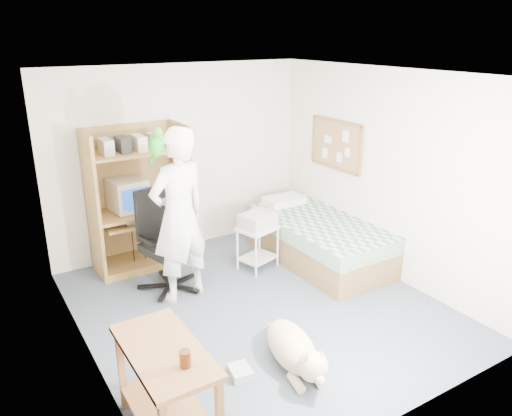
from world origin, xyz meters
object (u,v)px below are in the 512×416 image
Objects in this scene: computer_hutch at (139,204)px; side_desk at (166,379)px; person at (179,216)px; printer_cart at (258,241)px; office_chair at (166,254)px; bed at (318,240)px; dog at (294,349)px.

side_desk is at bearing -106.14° from computer_hutch.
person reaches higher than side_desk.
computer_hutch reaches higher than side_desk.
person is at bearing 172.92° from printer_cart.
office_chair is at bearing -91.94° from person.
person is at bearing 178.63° from bed.
bed is at bearing 57.72° from dog.
computer_hutch is at bearing 77.90° from office_chair.
computer_hutch is 2.89m from dog.
side_desk is 0.51× the size of person.
person reaches higher than bed.
person is 3.49× the size of printer_cart.
dog is 2.01× the size of printer_cart.
person is at bearing -91.94° from office_chair.
computer_hutch is 3.08m from side_desk.
person is at bearing 63.28° from side_desk.
person is 1.74× the size of dog.
computer_hutch is 3.20× the size of printer_cart.
bed reaches higher than printer_cart.
computer_hutch is 1.09m from person.
side_desk is (-2.85, -1.82, 0.21)m from bed.
dog is (-1.58, -1.67, -0.10)m from bed.
office_chair is 1.19m from printer_cart.
office_chair is at bearing 157.38° from printer_cart.
computer_hutch reaches higher than dog.
office_chair is 2.10× the size of printer_cart.
computer_hutch reaches higher than office_chair.
bed is 2.01m from office_chair.
bed is 2.30m from dog.
dog is at bearing 87.10° from person.
printer_cart is (-0.80, 0.22, 0.08)m from bed.
person is (0.09, -1.08, 0.16)m from computer_hutch.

